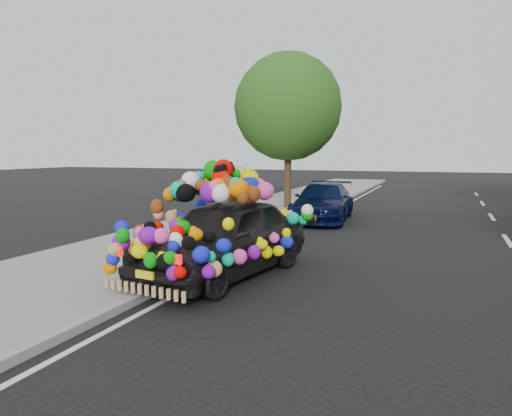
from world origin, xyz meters
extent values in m
plane|color=black|center=(0.00, 0.00, 0.00)|extent=(100.00, 100.00, 0.00)
cube|color=gray|center=(-4.30, 0.00, 0.06)|extent=(4.00, 60.00, 0.12)
cube|color=gray|center=(-2.35, 0.00, 0.07)|extent=(0.15, 60.00, 0.13)
cylinder|color=#332114|center=(-3.80, 9.50, 1.36)|extent=(0.28, 0.28, 2.73)
sphere|color=#255215|center=(-3.80, 9.50, 4.03)|extent=(4.20, 4.20, 4.20)
imported|color=black|center=(-1.80, -0.94, 0.72)|extent=(2.35, 4.45, 1.44)
cube|color=red|center=(-2.71, -2.95, 0.78)|extent=(0.23, 0.09, 0.14)
cube|color=red|center=(-1.57, -3.14, 0.78)|extent=(0.23, 0.09, 0.14)
cube|color=yellow|center=(-2.14, -3.05, 0.48)|extent=(0.34, 0.09, 0.12)
imported|color=black|center=(-1.80, 7.07, 0.63)|extent=(2.09, 4.44, 1.25)
camera|label=1|loc=(2.02, -9.29, 2.33)|focal=35.00mm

